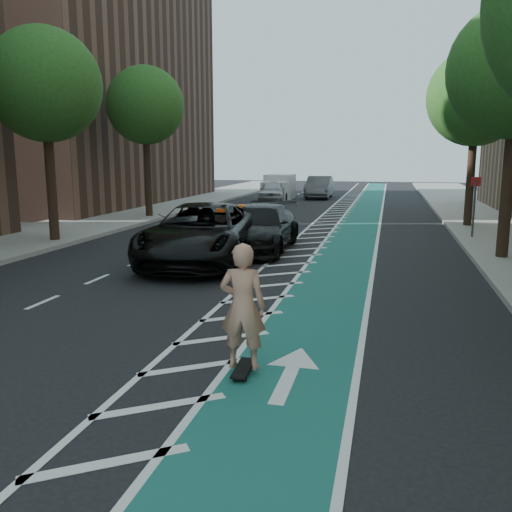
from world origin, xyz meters
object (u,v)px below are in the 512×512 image
(skateboarder, at_px, (243,306))
(suv_far, at_px, (260,228))
(suv_near, at_px, (202,233))
(barrel_a, at_px, (172,247))

(skateboarder, distance_m, suv_far, 11.02)
(suv_near, relative_size, barrel_a, 6.92)
(suv_near, xyz_separation_m, barrel_a, (-0.97, -0.15, -0.46))
(suv_near, distance_m, suv_far, 2.82)
(barrel_a, bearing_deg, suv_far, 50.66)
(skateboarder, height_order, barrel_a, skateboarder)
(suv_far, bearing_deg, suv_near, -116.54)
(skateboarder, relative_size, suv_far, 0.36)
(suv_near, height_order, suv_far, suv_near)
(suv_far, height_order, barrel_a, suv_far)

